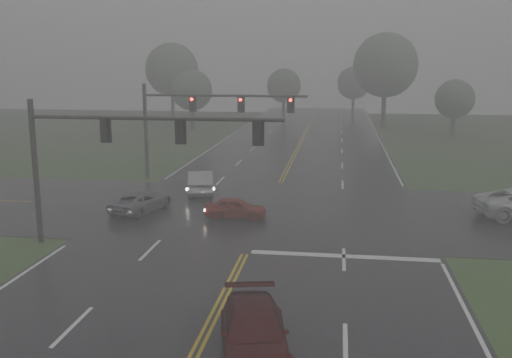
% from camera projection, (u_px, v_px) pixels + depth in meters
% --- Properties ---
extents(main_road, '(18.00, 160.00, 0.02)m').
position_uv_depth(main_road, '(262.00, 220.00, 31.93)').
color(main_road, black).
rests_on(main_road, ground).
extents(cross_street, '(120.00, 14.00, 0.02)m').
position_uv_depth(cross_street, '(267.00, 211.00, 33.87)').
color(cross_street, black).
rests_on(cross_street, ground).
extents(stop_bar, '(8.50, 0.50, 0.01)m').
position_uv_depth(stop_bar, '(344.00, 257.00, 25.87)').
color(stop_bar, silver).
rests_on(stop_bar, ground).
extents(sedan_maroon, '(3.00, 5.23, 1.43)m').
position_uv_depth(sedan_maroon, '(254.00, 356.00, 17.13)').
color(sedan_maroon, '#3C0B0B').
rests_on(sedan_maroon, ground).
extents(sedan_red, '(3.52, 1.49, 1.19)m').
position_uv_depth(sedan_red, '(236.00, 218.00, 32.22)').
color(sedan_red, maroon).
rests_on(sedan_red, ground).
extents(sedan_silver, '(2.66, 4.91, 1.53)m').
position_uv_depth(sedan_silver, '(201.00, 193.00, 38.48)').
color(sedan_silver, '#97999E').
rests_on(sedan_silver, ground).
extents(car_grey, '(3.10, 4.80, 1.23)m').
position_uv_depth(car_grey, '(142.00, 212.00, 33.64)').
color(car_grey, '#5B5D63').
rests_on(car_grey, ground).
extents(signal_gantry_near, '(12.08, 0.31, 6.99)m').
position_uv_depth(signal_gantry_near, '(107.00, 145.00, 26.46)').
color(signal_gantry_near, black).
rests_on(signal_gantry_near, ground).
extents(signal_gantry_far, '(12.20, 0.36, 7.13)m').
position_uv_depth(signal_gantry_far, '(194.00, 113.00, 41.87)').
color(signal_gantry_far, black).
rests_on(signal_gantry_far, ground).
extents(tree_nw_a, '(5.29, 5.29, 7.78)m').
position_uv_depth(tree_nw_a, '(192.00, 90.00, 73.73)').
color(tree_nw_a, '#2F241E').
rests_on(tree_nw_a, ground).
extents(tree_ne_a, '(8.57, 8.57, 12.59)m').
position_uv_depth(tree_ne_a, '(386.00, 65.00, 75.78)').
color(tree_ne_a, '#2F241E').
rests_on(tree_ne_a, ground).
extents(tree_n_mid, '(5.30, 5.30, 7.78)m').
position_uv_depth(tree_n_mid, '(284.00, 86.00, 88.20)').
color(tree_n_mid, '#2F241E').
rests_on(tree_n_mid, ground).
extents(tree_e_near, '(4.59, 4.59, 6.74)m').
position_uv_depth(tree_e_near, '(455.00, 99.00, 66.86)').
color(tree_e_near, '#2F241E').
rests_on(tree_e_near, ground).
extents(tree_nw_b, '(7.87, 7.87, 11.56)m').
position_uv_depth(tree_nw_b, '(172.00, 69.00, 84.89)').
color(tree_nw_b, '#2F241E').
rests_on(tree_nw_b, ground).
extents(tree_n_far, '(5.46, 5.46, 8.01)m').
position_uv_depth(tree_n_far, '(354.00, 83.00, 94.76)').
color(tree_n_far, '#2F241E').
rests_on(tree_n_far, ground).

